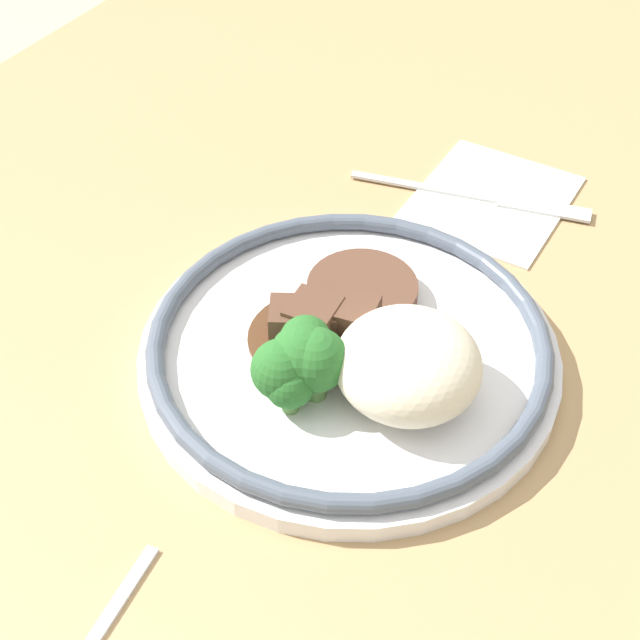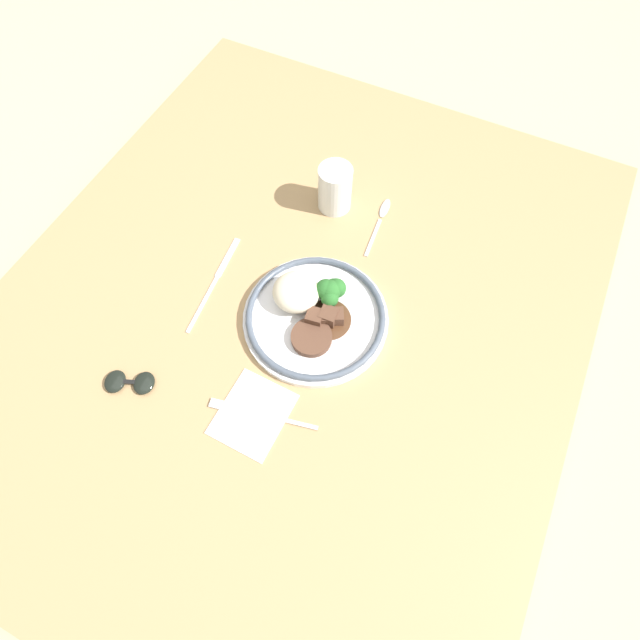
# 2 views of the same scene
# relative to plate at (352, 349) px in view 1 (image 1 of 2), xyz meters

# --- Properties ---
(ground_plane) EXTENTS (8.00, 8.00, 0.00)m
(ground_plane) POSITION_rel_plate_xyz_m (0.00, 0.05, -0.06)
(ground_plane) COLOR tan
(dining_table) EXTENTS (1.29, 1.08, 0.04)m
(dining_table) POSITION_rel_plate_xyz_m (0.00, 0.05, -0.04)
(dining_table) COLOR tan
(dining_table) RESTS_ON ground
(napkin) EXTENTS (0.13, 0.11, 0.00)m
(napkin) POSITION_rel_plate_xyz_m (-0.22, 0.01, -0.02)
(napkin) COLOR silver
(napkin) RESTS_ON dining_table
(plate) EXTENTS (0.27, 0.27, 0.07)m
(plate) POSITION_rel_plate_xyz_m (0.00, 0.00, 0.00)
(plate) COLOR white
(plate) RESTS_ON dining_table
(fork) EXTENTS (0.05, 0.19, 0.00)m
(fork) POSITION_rel_plate_xyz_m (-0.21, 0.02, -0.02)
(fork) COLOR silver
(fork) RESTS_ON napkin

